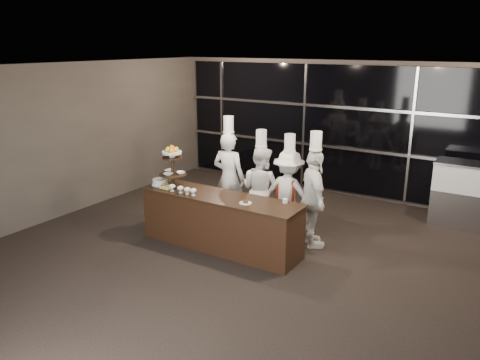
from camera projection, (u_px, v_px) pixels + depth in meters
The scene contains 14 objects.
room at pixel (232, 188), 6.21m from camera, with size 10.00×10.00×10.00m.
window_wall at pixel (355, 131), 10.22m from camera, with size 8.60×0.10×2.80m.
buffet_counter at pixel (220, 222), 7.85m from camera, with size 2.84×0.74×0.92m.
display_stand at pixel (172, 163), 8.11m from camera, with size 0.48×0.48×0.74m.
compotes at pixel (183, 189), 7.83m from camera, with size 0.56×0.11×0.12m.
layer_cake at pixel (160, 182), 8.31m from camera, with size 0.30×0.30×0.11m.
pastry_squares at pixel (166, 187), 8.10m from camera, with size 0.20×0.12×0.05m.
small_plate at pixel (245, 202), 7.35m from camera, with size 0.20×0.20×0.05m.
chef_cup at pixel (285, 201), 7.37m from camera, with size 0.08×0.08×0.07m, color white.
display_case at pixel (472, 193), 8.65m from camera, with size 1.38×0.60×1.24m.
chef_a at pixel (229, 177), 8.83m from camera, with size 0.68×0.48×2.07m.
chef_b at pixel (261, 188), 8.49m from camera, with size 0.84×0.69×1.89m.
chef_c at pixel (288, 192), 8.34m from camera, with size 1.01×0.60×1.84m.
chef_d at pixel (313, 198), 7.80m from camera, with size 0.95×1.02×1.99m.
Camera 1 is at (3.25, -4.96, 3.34)m, focal length 35.00 mm.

